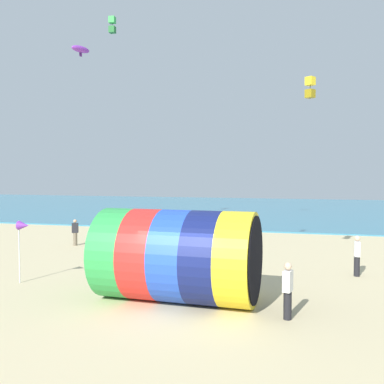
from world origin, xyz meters
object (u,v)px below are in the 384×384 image
at_px(giant_inflatable_tube, 178,256).
at_px(bystander_near_water, 357,255).
at_px(beach_flag, 23,228).
at_px(kite_yellow_box, 310,87).
at_px(bystander_mid_beach, 75,232).
at_px(kite_green_box, 112,25).
at_px(kite_handler, 288,290).
at_px(kite_purple_parafoil, 81,49).

height_order(giant_inflatable_tube, bystander_near_water, giant_inflatable_tube).
distance_m(bystander_near_water, beach_flag, 13.56).
relative_size(kite_yellow_box, bystander_mid_beach, 0.62).
bearing_deg(beach_flag, kite_green_box, 102.25).
distance_m(kite_green_box, bystander_near_water, 24.22).
xyz_separation_m(giant_inflatable_tube, beach_flag, (-6.48, 0.71, 0.63)).
bearing_deg(bystander_mid_beach, beach_flag, -72.97).
relative_size(kite_handler, bystander_mid_beach, 1.09).
distance_m(kite_handler, kite_green_box, 26.09).
height_order(bystander_near_water, bystander_mid_beach, bystander_near_water).
bearing_deg(kite_green_box, kite_handler, -51.70).
xyz_separation_m(kite_yellow_box, kite_purple_parafoil, (-12.48, 2.40, 3.21)).
xyz_separation_m(kite_purple_parafoil, kite_green_box, (-1.64, 7.72, 4.04)).
distance_m(giant_inflatable_tube, bystander_mid_beach, 12.78).
height_order(kite_handler, kite_yellow_box, kite_yellow_box).
distance_m(kite_yellow_box, beach_flag, 13.37).
xyz_separation_m(kite_purple_parafoil, bystander_near_water, (14.43, -3.22, -10.40)).
xyz_separation_m(kite_yellow_box, bystander_near_water, (1.96, -0.82, -7.19)).
height_order(giant_inflatable_tube, beach_flag, giant_inflatable_tube).
relative_size(kite_purple_parafoil, kite_green_box, 0.99).
relative_size(kite_green_box, bystander_mid_beach, 0.81).
xyz_separation_m(bystander_near_water, bystander_mid_beach, (-15.28, 3.85, -0.09)).
height_order(bystander_mid_beach, beach_flag, beach_flag).
distance_m(kite_yellow_box, bystander_mid_beach, 15.48).
distance_m(kite_handler, beach_flag, 10.34).
xyz_separation_m(giant_inflatable_tube, kite_purple_parafoil, (-8.18, 8.39, 9.73)).
xyz_separation_m(giant_inflatable_tube, kite_handler, (3.64, -0.94, -0.67)).
height_order(giant_inflatable_tube, kite_yellow_box, kite_yellow_box).
xyz_separation_m(kite_yellow_box, beach_flag, (-10.78, -5.28, -5.89)).
height_order(kite_yellow_box, kite_purple_parafoil, kite_purple_parafoil).
relative_size(kite_handler, beach_flag, 0.69).
relative_size(giant_inflatable_tube, bystander_mid_beach, 3.48).
bearing_deg(bystander_mid_beach, kite_yellow_box, -12.83).
bearing_deg(kite_yellow_box, kite_handler, -95.45).
distance_m(kite_handler, kite_purple_parafoil, 18.30).
bearing_deg(kite_handler, bystander_mid_beach, 141.82).
distance_m(kite_yellow_box, kite_purple_parafoil, 13.11).
relative_size(giant_inflatable_tube, kite_purple_parafoil, 4.33).
bearing_deg(bystander_near_water, beach_flag, -160.70).
xyz_separation_m(kite_yellow_box, kite_green_box, (-14.12, 10.12, 7.25)).
bearing_deg(kite_purple_parafoil, bystander_mid_beach, 143.33).
bearing_deg(kite_green_box, kite_purple_parafoil, -77.98).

